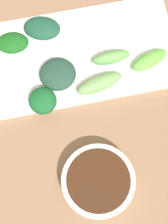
# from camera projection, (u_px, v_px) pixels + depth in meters

# --- Properties ---
(tabletop) EXTENTS (2.10, 2.10, 0.02)m
(tabletop) POSITION_uv_depth(u_px,v_px,m) (85.00, 110.00, 0.60)
(tabletop) COLOR #8C684B
(tabletop) RESTS_ON ground
(sauce_bowl) EXTENTS (0.12, 0.12, 0.03)m
(sauce_bowl) POSITION_uv_depth(u_px,v_px,m) (98.00, 181.00, 0.53)
(sauce_bowl) COLOR silver
(sauce_bowl) RESTS_ON tabletop
(serving_plate) EXTENTS (0.18, 0.38, 0.01)m
(serving_plate) POSITION_uv_depth(u_px,v_px,m) (72.00, 57.00, 0.61)
(serving_plate) COLOR white
(serving_plate) RESTS_ON tabletop
(broccoli_leafy_0) EXTENTS (0.06, 0.08, 0.02)m
(broccoli_leafy_0) POSITION_uv_depth(u_px,v_px,m) (42.00, 28.00, 0.60)
(broccoli_leafy_0) COLOR #1B4D34
(broccoli_leafy_0) RESTS_ON serving_plate
(broccoli_leafy_1) EXTENTS (0.05, 0.06, 0.02)m
(broccoli_leafy_1) POSITION_uv_depth(u_px,v_px,m) (12.00, 43.00, 0.60)
(broccoli_leafy_1) COLOR #195C1C
(broccoli_leafy_1) RESTS_ON serving_plate
(broccoli_leafy_2) EXTENTS (0.06, 0.06, 0.03)m
(broccoli_leafy_2) POSITION_uv_depth(u_px,v_px,m) (43.00, 101.00, 0.56)
(broccoli_leafy_2) COLOR #185B29
(broccoli_leafy_2) RESTS_ON serving_plate
(broccoli_stalk_3) EXTENTS (0.05, 0.08, 0.02)m
(broccoli_stalk_3) POSITION_uv_depth(u_px,v_px,m) (150.00, 60.00, 0.59)
(broccoli_stalk_3) COLOR #63B53F
(broccoli_stalk_3) RESTS_ON serving_plate
(broccoli_leafy_4) EXTENTS (0.06, 0.06, 0.02)m
(broccoli_leafy_4) POSITION_uv_depth(u_px,v_px,m) (58.00, 74.00, 0.58)
(broccoli_leafy_4) COLOR #234534
(broccoli_leafy_4) RESTS_ON serving_plate
(broccoli_stalk_5) EXTENTS (0.04, 0.09, 0.02)m
(broccoli_stalk_5) POSITION_uv_depth(u_px,v_px,m) (99.00, 83.00, 0.57)
(broccoli_stalk_5) COLOR #72A058
(broccoli_stalk_5) RESTS_ON serving_plate
(broccoli_stalk_7) EXTENTS (0.03, 0.07, 0.02)m
(broccoli_stalk_7) POSITION_uv_depth(u_px,v_px,m) (111.00, 57.00, 0.59)
(broccoli_stalk_7) COLOR #63A550
(broccoli_stalk_7) RESTS_ON serving_plate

